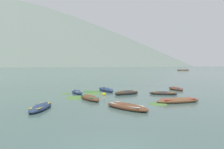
% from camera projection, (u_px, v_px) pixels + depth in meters
% --- Properties ---
extents(ground_plane, '(6000.00, 6000.00, 0.00)m').
position_uv_depth(ground_plane, '(105.00, 66.00, 1505.26)').
color(ground_plane, '#425B56').
extents(mountain_1, '(2338.34, 2338.34, 560.61)m').
position_uv_depth(mountain_1, '(20.00, 27.00, 1432.03)').
color(mountain_1, slate).
rests_on(mountain_1, ground).
extents(mountain_2, '(747.16, 747.16, 209.63)m').
position_uv_depth(mountain_2, '(110.00, 51.00, 1363.96)').
color(mountain_2, slate).
rests_on(mountain_2, ground).
extents(rowboat_0, '(1.43, 3.81, 0.54)m').
position_uv_depth(rowboat_0, '(41.00, 107.00, 16.01)').
color(rowboat_0, navy).
rests_on(rowboat_0, ground).
extents(rowboat_1, '(4.71, 2.26, 0.59)m').
position_uv_depth(rowboat_1, '(178.00, 101.00, 19.02)').
color(rowboat_1, brown).
rests_on(rowboat_1, ground).
extents(rowboat_2, '(2.22, 3.27, 0.57)m').
position_uv_depth(rowboat_2, '(77.00, 92.00, 25.22)').
color(rowboat_2, navy).
rests_on(rowboat_2, ground).
extents(rowboat_3, '(2.66, 4.15, 0.60)m').
position_uv_depth(rowboat_3, '(106.00, 90.00, 27.62)').
color(rowboat_3, navy).
rests_on(rowboat_3, ground).
extents(rowboat_4, '(3.84, 3.93, 0.59)m').
position_uv_depth(rowboat_4, '(127.00, 107.00, 16.19)').
color(rowboat_4, brown).
rests_on(rowboat_4, ground).
extents(rowboat_5, '(2.81, 3.78, 0.62)m').
position_uv_depth(rowboat_5, '(90.00, 98.00, 20.50)').
color(rowboat_5, brown).
rests_on(rowboat_5, ground).
extents(rowboat_6, '(1.80, 3.34, 0.55)m').
position_uv_depth(rowboat_6, '(176.00, 89.00, 28.87)').
color(rowboat_6, brown).
rests_on(rowboat_6, ground).
extents(rowboat_7, '(3.48, 2.44, 0.63)m').
position_uv_depth(rowboat_7, '(127.00, 93.00, 24.34)').
color(rowboat_7, '#2D2826').
rests_on(rowboat_7, ground).
extents(rowboat_9, '(3.51, 1.81, 0.48)m').
position_uv_depth(rowboat_9, '(163.00, 93.00, 24.26)').
color(rowboat_9, '#2D2826').
rests_on(rowboat_9, ground).
extents(ferry_1, '(8.49, 4.63, 2.54)m').
position_uv_depth(ferry_1, '(183.00, 70.00, 141.68)').
color(ferry_1, brown).
rests_on(ferry_1, ground).
extents(mooring_buoy, '(0.45, 0.45, 1.17)m').
position_uv_depth(mooring_buoy, '(104.00, 94.00, 23.76)').
color(mooring_buoy, yellow).
rests_on(mooring_buoy, ground).
extents(weed_patch_0, '(1.83, 1.83, 0.14)m').
position_uv_depth(weed_patch_0, '(66.00, 94.00, 24.96)').
color(weed_patch_0, '#477033').
rests_on(weed_patch_0, ground).
extents(weed_patch_1, '(2.73, 1.82, 0.14)m').
position_uv_depth(weed_patch_1, '(90.00, 92.00, 26.94)').
color(weed_patch_1, '#38662D').
rests_on(weed_patch_1, ground).
extents(weed_patch_2, '(2.42, 2.91, 0.14)m').
position_uv_depth(weed_patch_2, '(76.00, 98.00, 21.85)').
color(weed_patch_2, '#477033').
rests_on(weed_patch_2, ground).
extents(weed_patch_3, '(2.34, 2.38, 0.14)m').
position_uv_depth(weed_patch_3, '(158.00, 104.00, 18.22)').
color(weed_patch_3, '#477033').
rests_on(weed_patch_3, ground).
extents(weed_patch_5, '(3.22, 3.18, 0.14)m').
position_uv_depth(weed_patch_5, '(95.00, 94.00, 25.06)').
color(weed_patch_5, '#477033').
rests_on(weed_patch_5, ground).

